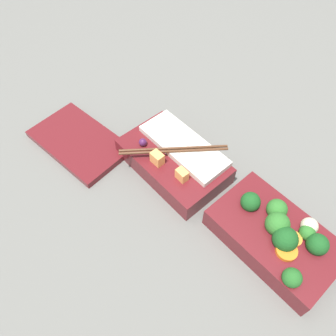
{
  "coord_description": "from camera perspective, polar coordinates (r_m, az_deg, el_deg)",
  "views": [
    {
      "loc": [
        -0.18,
        0.26,
        0.54
      ],
      "look_at": [
        0.09,
        0.02,
        0.04
      ],
      "focal_mm": 35.0,
      "sensor_mm": 36.0,
      "label": 1
    }
  ],
  "objects": [
    {
      "name": "bento_tray_rice",
      "position": [
        0.65,
        1.13,
        1.53
      ],
      "size": [
        0.21,
        0.17,
        0.07
      ],
      "color": "maroon",
      "rests_on": "ground_plane"
    },
    {
      "name": "ground_plane",
      "position": [
        0.62,
        7.03,
        -6.49
      ],
      "size": [
        3.0,
        3.0,
        0.0
      ],
      "primitive_type": "plane",
      "color": "slate"
    },
    {
      "name": "bento_lid",
      "position": [
        0.73,
        -15.21,
        4.45
      ],
      "size": [
        0.22,
        0.15,
        0.01
      ],
      "primitive_type": "cube",
      "rotation": [
        0.0,
        0.0,
        0.12
      ],
      "color": "maroon",
      "rests_on": "ground_plane"
    },
    {
      "name": "bento_tray_vegetable",
      "position": [
        0.59,
        18.39,
        -11.05
      ],
      "size": [
        0.21,
        0.13,
        0.07
      ],
      "color": "maroon",
      "rests_on": "ground_plane"
    }
  ]
}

